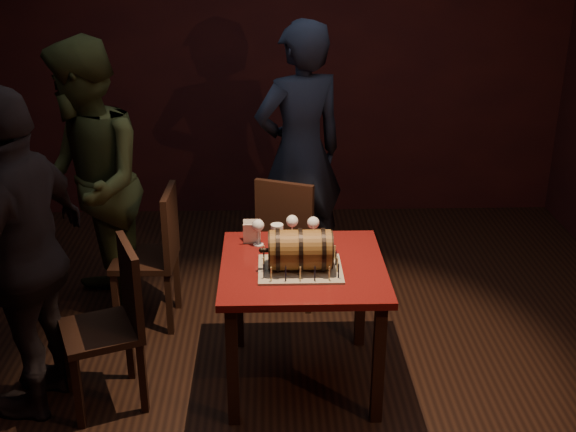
% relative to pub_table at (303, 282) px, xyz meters
% --- Properties ---
extents(room_shell, '(5.04, 5.04, 2.80)m').
position_rel_pub_table_xyz_m(room_shell, '(-0.10, 0.16, 0.76)').
color(room_shell, black).
rests_on(room_shell, ground).
extents(pub_table, '(0.90, 0.90, 0.75)m').
position_rel_pub_table_xyz_m(pub_table, '(0.00, 0.00, 0.00)').
color(pub_table, '#470B0C').
rests_on(pub_table, ground).
extents(cake_board, '(0.45, 0.35, 0.01)m').
position_rel_pub_table_xyz_m(cake_board, '(-0.02, -0.07, 0.12)').
color(cake_board, gray).
rests_on(cake_board, pub_table).
extents(barrel_cake, '(0.39, 0.23, 0.23)m').
position_rel_pub_table_xyz_m(barrel_cake, '(-0.02, -0.07, 0.23)').
color(barrel_cake, brown).
rests_on(barrel_cake, cake_board).
extents(birthday_candles, '(0.40, 0.30, 0.09)m').
position_rel_pub_table_xyz_m(birthday_candles, '(-0.02, -0.07, 0.16)').
color(birthday_candles, '#E0D986').
rests_on(birthday_candles, cake_board).
extents(wine_glass_left, '(0.07, 0.07, 0.16)m').
position_rel_pub_table_xyz_m(wine_glass_left, '(-0.25, 0.26, 0.23)').
color(wine_glass_left, silver).
rests_on(wine_glass_left, pub_table).
extents(wine_glass_mid, '(0.07, 0.07, 0.16)m').
position_rel_pub_table_xyz_m(wine_glass_mid, '(-0.05, 0.32, 0.23)').
color(wine_glass_mid, silver).
rests_on(wine_glass_mid, pub_table).
extents(wine_glass_right, '(0.07, 0.07, 0.16)m').
position_rel_pub_table_xyz_m(wine_glass_right, '(0.07, 0.29, 0.23)').
color(wine_glass_right, silver).
rests_on(wine_glass_right, pub_table).
extents(pint_of_ale, '(0.07, 0.07, 0.15)m').
position_rel_pub_table_xyz_m(pint_of_ale, '(-0.14, 0.21, 0.18)').
color(pint_of_ale, silver).
rests_on(pint_of_ale, pub_table).
extents(menu_card, '(0.10, 0.05, 0.13)m').
position_rel_pub_table_xyz_m(menu_card, '(-0.28, 0.29, 0.17)').
color(menu_card, white).
rests_on(menu_card, pub_table).
extents(chair_back, '(0.52, 0.52, 0.93)m').
position_rel_pub_table_xyz_m(chair_back, '(-0.05, 0.92, -0.12)').
color(chair_back, black).
rests_on(chair_back, ground).
extents(chair_left_rear, '(0.41, 0.41, 0.93)m').
position_rel_pub_table_xyz_m(chair_left_rear, '(-0.91, 0.70, -0.12)').
color(chair_left_rear, black).
rests_on(chair_left_rear, ground).
extents(chair_left_front, '(0.52, 0.52, 0.93)m').
position_rel_pub_table_xyz_m(chair_left_front, '(-1.02, -0.15, -0.12)').
color(chair_left_front, black).
rests_on(chair_left_front, ground).
extents(person_back, '(0.81, 0.69, 1.89)m').
position_rel_pub_table_xyz_m(person_back, '(0.04, 1.38, 0.31)').
color(person_back, '#181F30').
rests_on(person_back, ground).
extents(person_left_rear, '(0.95, 1.08, 1.86)m').
position_rel_pub_table_xyz_m(person_left_rear, '(-1.33, 0.79, 0.29)').
color(person_left_rear, '#363F1F').
rests_on(person_left_rear, ground).
extents(person_left_front, '(0.68, 1.12, 1.79)m').
position_rel_pub_table_xyz_m(person_left_front, '(-1.44, -0.15, 0.25)').
color(person_left_front, black).
rests_on(person_left_front, ground).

